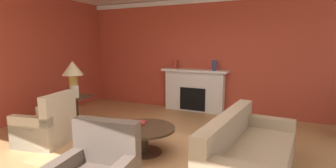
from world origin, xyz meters
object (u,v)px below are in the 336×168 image
(sofa, at_px, (249,157))
(side_table, at_px, (75,110))
(armchair_near_window, at_px, (47,127))
(vase_mantel_right, at_px, (214,65))
(fireplace, at_px, (194,91))
(vase_on_side_table, at_px, (75,92))
(table_lamp, at_px, (73,72))
(vase_mantel_left, at_px, (175,64))
(coffee_table, at_px, (145,134))

(sofa, relative_size, side_table, 3.09)
(armchair_near_window, bearing_deg, vase_mantel_right, 56.63)
(fireplace, bearing_deg, vase_on_side_table, -123.72)
(table_lamp, xyz_separation_m, vase_mantel_right, (2.40, 2.38, 0.04))
(armchair_near_window, height_order, vase_mantel_left, vase_mantel_left)
(vase_on_side_table, bearing_deg, coffee_table, -11.63)
(sofa, xyz_separation_m, vase_mantel_right, (-1.31, 2.98, 0.97))
(vase_on_side_table, relative_size, vase_mantel_right, 0.94)
(sofa, relative_size, coffee_table, 2.16)
(sofa, height_order, vase_mantel_left, vase_mantel_left)
(fireplace, height_order, vase_mantel_right, vase_mantel_right)
(fireplace, height_order, vase_on_side_table, fireplace)
(coffee_table, relative_size, side_table, 1.43)
(side_table, relative_size, vase_mantel_left, 2.75)
(coffee_table, distance_m, vase_mantel_left, 3.13)
(sofa, bearing_deg, coffee_table, 177.19)
(coffee_table, bearing_deg, fireplace, 93.78)
(vase_on_side_table, bearing_deg, sofa, -7.55)
(table_lamp, bearing_deg, vase_mantel_right, 44.76)
(sofa, height_order, coffee_table, sofa)
(fireplace, relative_size, vase_on_side_table, 7.20)
(fireplace, distance_m, table_lamp, 3.14)
(sofa, bearing_deg, table_lamp, 170.94)
(table_lamp, bearing_deg, coffee_table, -14.00)
(vase_mantel_left, bearing_deg, armchair_near_window, -108.03)
(vase_mantel_right, bearing_deg, coffee_table, -97.00)
(fireplace, relative_size, armchair_near_window, 1.89)
(sofa, height_order, armchair_near_window, armchair_near_window)
(side_table, bearing_deg, sofa, -9.06)
(fireplace, bearing_deg, sofa, -58.39)
(side_table, height_order, table_lamp, table_lamp)
(sofa, distance_m, coffee_table, 1.67)
(vase_on_side_table, relative_size, vase_mantel_left, 0.98)
(coffee_table, xyz_separation_m, side_table, (-2.05, 0.51, 0.06))
(armchair_near_window, height_order, vase_mantel_right, vase_mantel_right)
(table_lamp, height_order, vase_mantel_left, table_lamp)
(sofa, distance_m, vase_mantel_right, 3.39)
(coffee_table, height_order, side_table, side_table)
(fireplace, bearing_deg, armchair_near_window, -115.87)
(vase_mantel_left, bearing_deg, fireplace, 5.12)
(armchair_near_window, distance_m, table_lamp, 1.32)
(table_lamp, height_order, vase_mantel_right, table_lamp)
(armchair_near_window, xyz_separation_m, vase_mantel_left, (1.07, 3.30, 0.95))
(fireplace, height_order, sofa, fireplace)
(coffee_table, relative_size, vase_mantel_right, 3.76)
(fireplace, xyz_separation_m, vase_mantel_right, (0.55, -0.05, 0.73))
(sofa, bearing_deg, vase_on_side_table, 172.45)
(fireplace, xyz_separation_m, table_lamp, (-1.85, -2.43, 0.69))
(sofa, bearing_deg, fireplace, 121.61)
(armchair_near_window, relative_size, table_lamp, 1.27)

